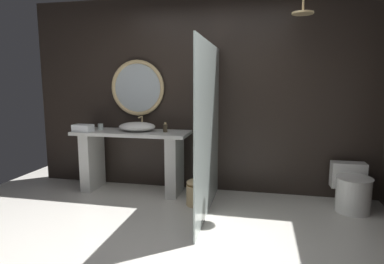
{
  "coord_description": "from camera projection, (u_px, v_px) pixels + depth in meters",
  "views": [
    {
      "loc": [
        0.81,
        -2.47,
        1.48
      ],
      "look_at": [
        0.11,
        0.81,
        0.96
      ],
      "focal_mm": 30.35,
      "sensor_mm": 36.0,
      "label": 1
    }
  ],
  "objects": [
    {
      "name": "back_wall_panel",
      "position": [
        201.0,
        95.0,
        4.41
      ],
      "size": [
        4.8,
        0.1,
        2.6
      ],
      "primitive_type": "cube",
      "color": "black",
      "rests_on": "ground_plane"
    },
    {
      "name": "rain_shower_head",
      "position": [
        303.0,
        12.0,
        3.57
      ],
      "size": [
        0.24,
        0.24,
        0.28
      ],
      "color": "#D6B77F"
    },
    {
      "name": "round_wall_mirror",
      "position": [
        137.0,
        88.0,
        4.49
      ],
      "size": [
        0.77,
        0.05,
        0.77
      ],
      "color": "#D6B77F"
    },
    {
      "name": "soap_dispenser",
      "position": [
        165.0,
        128.0,
        4.25
      ],
      "size": [
        0.06,
        0.06,
        0.13
      ],
      "color": "#3D3323",
      "rests_on": "vanity_counter"
    },
    {
      "name": "tumbler_cup",
      "position": [
        101.0,
        127.0,
        4.49
      ],
      "size": [
        0.07,
        0.07,
        0.08
      ],
      "primitive_type": "cylinder",
      "color": "silver",
      "rests_on": "vanity_counter"
    },
    {
      "name": "waste_bin",
      "position": [
        197.0,
        192.0,
        3.93
      ],
      "size": [
        0.25,
        0.25,
        0.32
      ],
      "color": "#D6B77F",
      "rests_on": "ground_plane"
    },
    {
      "name": "folded_hand_towel",
      "position": [
        83.0,
        128.0,
        4.29
      ],
      "size": [
        0.26,
        0.17,
        0.09
      ],
      "primitive_type": "cube",
      "rotation": [
        0.0,
        0.0,
        -0.07
      ],
      "color": "white",
      "rests_on": "vanity_counter"
    },
    {
      "name": "shower_glass_panel",
      "position": [
        208.0,
        130.0,
        3.6
      ],
      "size": [
        0.02,
        1.58,
        1.9
      ],
      "primitive_type": "cube",
      "color": "silver",
      "rests_on": "ground_plane"
    },
    {
      "name": "vanity_counter",
      "position": [
        132.0,
        155.0,
        4.39
      ],
      "size": [
        1.55,
        0.54,
        0.83
      ],
      "color": "silver",
      "rests_on": "ground_plane"
    },
    {
      "name": "ground_plane",
      "position": [
        159.0,
        257.0,
        2.78
      ],
      "size": [
        5.76,
        5.76,
        0.0
      ],
      "primitive_type": "plane",
      "color": "silver"
    },
    {
      "name": "toilet",
      "position": [
        352.0,
        189.0,
        3.78
      ],
      "size": [
        0.4,
        0.58,
        0.51
      ],
      "color": "white",
      "rests_on": "ground_plane"
    },
    {
      "name": "vessel_sink",
      "position": [
        137.0,
        127.0,
        4.34
      ],
      "size": [
        0.49,
        0.4,
        0.19
      ],
      "color": "white",
      "rests_on": "vanity_counter"
    }
  ]
}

